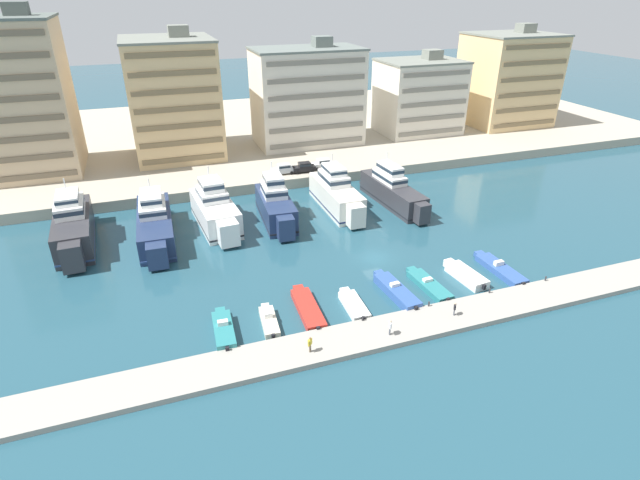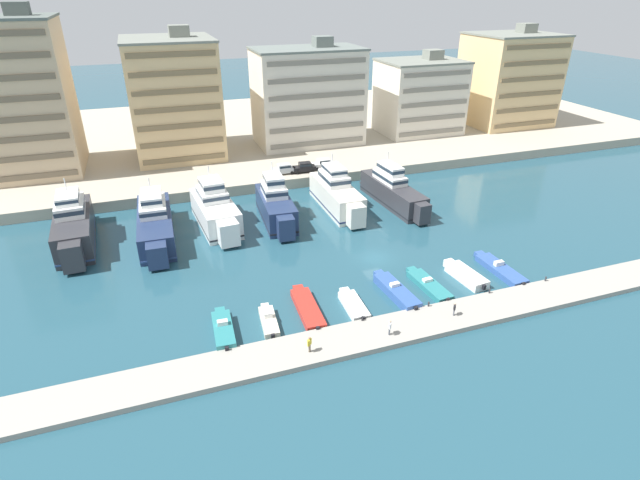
{
  "view_description": "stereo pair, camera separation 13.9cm",
  "coord_description": "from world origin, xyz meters",
  "px_view_note": "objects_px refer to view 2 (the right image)",
  "views": [
    {
      "loc": [
        -25.9,
        -51.48,
        32.1
      ],
      "look_at": [
        -6.77,
        2.64,
        2.5
      ],
      "focal_mm": 28.0,
      "sensor_mm": 36.0,
      "label": 1
    },
    {
      "loc": [
        -25.77,
        -51.53,
        32.1
      ],
      "look_at": [
        -6.77,
        2.64,
        2.5
      ],
      "focal_mm": 28.0,
      "sensor_mm": 36.0,
      "label": 2
    }
  ],
  "objects_px": {
    "motorboat_blue_right": "(500,269)",
    "motorboat_white_mid_right": "(465,275)",
    "motorboat_blue_center": "(396,291)",
    "car_silver_far_left": "(284,169)",
    "motorboat_cream_left": "(269,321)",
    "yacht_charcoal_far_left": "(74,226)",
    "car_white_mid_left": "(323,163)",
    "car_black_left": "(304,167)",
    "yacht_navy_center_left": "(276,205)",
    "motorboat_red_mid_left": "(307,308)",
    "yacht_ivory_center": "(337,194)",
    "pedestrian_near_edge": "(390,326)",
    "yacht_charcoal_center_right": "(393,191)",
    "motorboat_white_center_left": "(353,305)",
    "motorboat_teal_center_right": "(428,285)",
    "pedestrian_far_side": "(454,308)",
    "pedestrian_mid_deck": "(310,343)",
    "yacht_white_mid_left": "(215,210)",
    "motorboat_teal_far_left": "(223,330)",
    "yacht_navy_left": "(155,223)"
  },
  "relations": [
    {
      "from": "motorboat_blue_right",
      "to": "motorboat_white_mid_right",
      "type": "bearing_deg",
      "value": -179.57
    },
    {
      "from": "motorboat_blue_center",
      "to": "car_silver_far_left",
      "type": "height_order",
      "value": "car_silver_far_left"
    },
    {
      "from": "motorboat_cream_left",
      "to": "car_silver_far_left",
      "type": "xyz_separation_m",
      "value": [
        12.83,
        39.79,
        2.36
      ]
    },
    {
      "from": "yacht_charcoal_far_left",
      "to": "car_white_mid_left",
      "type": "xyz_separation_m",
      "value": [
        40.99,
        13.37,
        0.13
      ]
    },
    {
      "from": "yacht_charcoal_far_left",
      "to": "car_black_left",
      "type": "relative_size",
      "value": 4.36
    },
    {
      "from": "yacht_navy_center_left",
      "to": "motorboat_red_mid_left",
      "type": "distance_m",
      "value": 24.32
    },
    {
      "from": "motorboat_white_mid_right",
      "to": "yacht_navy_center_left",
      "type": "bearing_deg",
      "value": 125.86
    },
    {
      "from": "yacht_ivory_center",
      "to": "car_black_left",
      "type": "relative_size",
      "value": 4.06
    },
    {
      "from": "car_black_left",
      "to": "pedestrian_near_edge",
      "type": "distance_m",
      "value": 46.29
    },
    {
      "from": "yacht_charcoal_center_right",
      "to": "motorboat_white_center_left",
      "type": "xyz_separation_m",
      "value": [
        -17.32,
        -24.95,
        -1.95
      ]
    },
    {
      "from": "yacht_charcoal_far_left",
      "to": "motorboat_blue_center",
      "type": "bearing_deg",
      "value": -36.28
    },
    {
      "from": "motorboat_teal_center_right",
      "to": "motorboat_blue_right",
      "type": "bearing_deg",
      "value": 1.4
    },
    {
      "from": "yacht_navy_center_left",
      "to": "pedestrian_far_side",
      "type": "relative_size",
      "value": 10.0
    },
    {
      "from": "motorboat_cream_left",
      "to": "pedestrian_mid_deck",
      "type": "relative_size",
      "value": 3.48
    },
    {
      "from": "yacht_charcoal_far_left",
      "to": "car_black_left",
      "type": "distance_m",
      "value": 39.23
    },
    {
      "from": "yacht_white_mid_left",
      "to": "motorboat_white_center_left",
      "type": "xyz_separation_m",
      "value": [
        10.95,
        -26.31,
        -2.13
      ]
    },
    {
      "from": "yacht_white_mid_left",
      "to": "yacht_navy_center_left",
      "type": "xyz_separation_m",
      "value": [
        8.83,
        -1.19,
        0.0
      ]
    },
    {
      "from": "motorboat_red_mid_left",
      "to": "pedestrian_mid_deck",
      "type": "height_order",
      "value": "pedestrian_mid_deck"
    },
    {
      "from": "yacht_navy_center_left",
      "to": "yacht_ivory_center",
      "type": "distance_m",
      "value": 10.37
    },
    {
      "from": "yacht_charcoal_center_right",
      "to": "yacht_charcoal_far_left",
      "type": "bearing_deg",
      "value": 177.53
    },
    {
      "from": "motorboat_teal_far_left",
      "to": "motorboat_blue_right",
      "type": "height_order",
      "value": "motorboat_teal_far_left"
    },
    {
      "from": "yacht_navy_left",
      "to": "yacht_ivory_center",
      "type": "distance_m",
      "value": 27.75
    },
    {
      "from": "yacht_navy_center_left",
      "to": "motorboat_teal_far_left",
      "type": "xyz_separation_m",
      "value": [
        -12.26,
        -25.06,
        -1.96
      ]
    },
    {
      "from": "motorboat_red_mid_left",
      "to": "pedestrian_mid_deck",
      "type": "distance_m",
      "value": 7.56
    },
    {
      "from": "car_white_mid_left",
      "to": "pedestrian_far_side",
      "type": "xyz_separation_m",
      "value": [
        -1.62,
        -45.93,
        -1.26
      ]
    },
    {
      "from": "yacht_white_mid_left",
      "to": "motorboat_red_mid_left",
      "type": "height_order",
      "value": "yacht_white_mid_left"
    },
    {
      "from": "yacht_navy_center_left",
      "to": "yacht_charcoal_center_right",
      "type": "height_order",
      "value": "yacht_navy_center_left"
    },
    {
      "from": "yacht_charcoal_center_right",
      "to": "motorboat_cream_left",
      "type": "distance_m",
      "value": 36.61
    },
    {
      "from": "yacht_ivory_center",
      "to": "pedestrian_near_edge",
      "type": "height_order",
      "value": "yacht_ivory_center"
    },
    {
      "from": "motorboat_cream_left",
      "to": "motorboat_teal_far_left",
      "type": "bearing_deg",
      "value": -178.47
    },
    {
      "from": "car_silver_far_left",
      "to": "car_white_mid_left",
      "type": "height_order",
      "value": "same"
    },
    {
      "from": "motorboat_blue_center",
      "to": "pedestrian_mid_deck",
      "type": "xyz_separation_m",
      "value": [
        -12.74,
        -6.85,
        1.08
      ]
    },
    {
      "from": "motorboat_teal_far_left",
      "to": "motorboat_white_mid_right",
      "type": "height_order",
      "value": "motorboat_teal_far_left"
    },
    {
      "from": "motorboat_red_mid_left",
      "to": "motorboat_blue_center",
      "type": "height_order",
      "value": "motorboat_blue_center"
    },
    {
      "from": "yacht_ivory_center",
      "to": "yacht_charcoal_far_left",
      "type": "bearing_deg",
      "value": 179.17
    },
    {
      "from": "motorboat_white_center_left",
      "to": "pedestrian_near_edge",
      "type": "height_order",
      "value": "pedestrian_near_edge"
    },
    {
      "from": "motorboat_white_mid_right",
      "to": "car_white_mid_left",
      "type": "xyz_separation_m",
      "value": [
        -4.36,
        39.24,
        2.23
      ]
    },
    {
      "from": "yacht_ivory_center",
      "to": "yacht_charcoal_center_right",
      "type": "relative_size",
      "value": 0.93
    },
    {
      "from": "car_white_mid_left",
      "to": "motorboat_blue_center",
      "type": "bearing_deg",
      "value": -97.53
    },
    {
      "from": "yacht_navy_left",
      "to": "motorboat_teal_center_right",
      "type": "relative_size",
      "value": 2.39
    },
    {
      "from": "motorboat_red_mid_left",
      "to": "car_black_left",
      "type": "bearing_deg",
      "value": 72.68
    },
    {
      "from": "yacht_navy_center_left",
      "to": "motorboat_blue_center",
      "type": "xyz_separation_m",
      "value": [
        7.75,
        -24.37,
        -1.98
      ]
    },
    {
      "from": "yacht_navy_center_left",
      "to": "motorboat_red_mid_left",
      "type": "relative_size",
      "value": 1.79
    },
    {
      "from": "yacht_charcoal_center_right",
      "to": "motorboat_white_center_left",
      "type": "distance_m",
      "value": 30.43
    },
    {
      "from": "yacht_navy_center_left",
      "to": "car_silver_far_left",
      "type": "relative_size",
      "value": 3.78
    },
    {
      "from": "yacht_ivory_center",
      "to": "yacht_charcoal_center_right",
      "type": "distance_m",
      "value": 9.27
    },
    {
      "from": "yacht_charcoal_center_right",
      "to": "yacht_navy_center_left",
      "type": "bearing_deg",
      "value": 179.5
    },
    {
      "from": "motorboat_teal_far_left",
      "to": "motorboat_red_mid_left",
      "type": "bearing_deg",
      "value": 6.13
    },
    {
      "from": "motorboat_teal_far_left",
      "to": "car_white_mid_left",
      "type": "relative_size",
      "value": 1.73
    },
    {
      "from": "motorboat_blue_right",
      "to": "pedestrian_near_edge",
      "type": "distance_m",
      "value": 20.44
    }
  ]
}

